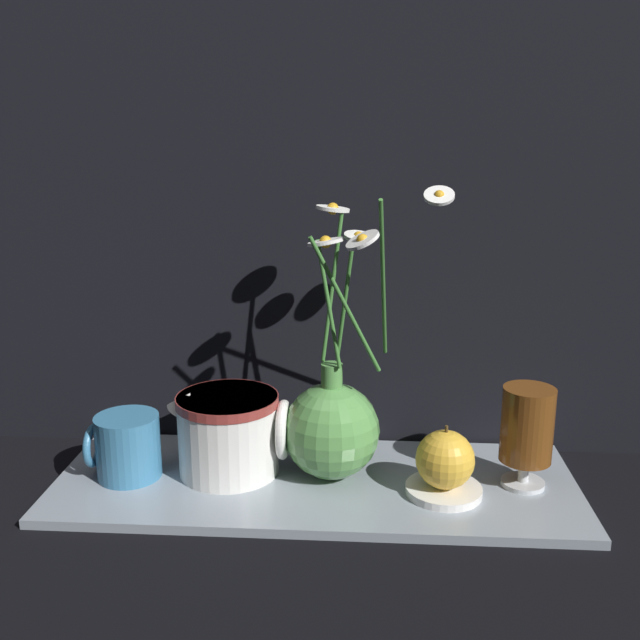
% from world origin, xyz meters
% --- Properties ---
extents(ground_plane, '(6.00, 6.00, 0.00)m').
position_xyz_m(ground_plane, '(0.00, 0.00, 0.00)').
color(ground_plane, black).
extents(shelf, '(0.67, 0.25, 0.01)m').
position_xyz_m(shelf, '(0.00, 0.00, 0.01)').
color(shelf, gray).
rests_on(shelf, ground_plane).
extents(backdrop_wall, '(1.17, 0.02, 1.10)m').
position_xyz_m(backdrop_wall, '(0.00, 0.14, 0.55)').
color(backdrop_wall, black).
rests_on(backdrop_wall, ground_plane).
extents(vase_with_flowers, '(0.21, 0.17, 0.37)m').
position_xyz_m(vase_with_flowers, '(0.02, 0.01, 0.08)').
color(vase_with_flowers, '#59994C').
rests_on(vase_with_flowers, shelf).
extents(yellow_mug, '(0.09, 0.08, 0.08)m').
position_xyz_m(yellow_mug, '(-0.24, -0.01, 0.05)').
color(yellow_mug, teal).
rests_on(yellow_mug, shelf).
extents(ceramic_pitcher, '(0.16, 0.13, 0.12)m').
position_xyz_m(ceramic_pitcher, '(-0.11, 0.01, 0.07)').
color(ceramic_pitcher, white).
rests_on(ceramic_pitcher, shelf).
extents(tea_glass, '(0.07, 0.07, 0.13)m').
position_xyz_m(tea_glass, '(0.26, 0.00, 0.09)').
color(tea_glass, silver).
rests_on(tea_glass, shelf).
extents(saucer_plate, '(0.09, 0.09, 0.01)m').
position_xyz_m(saucer_plate, '(0.16, -0.03, 0.02)').
color(saucer_plate, white).
rests_on(saucer_plate, shelf).
extents(orange_fruit, '(0.07, 0.07, 0.08)m').
position_xyz_m(orange_fruit, '(0.16, -0.03, 0.06)').
color(orange_fruit, gold).
rests_on(orange_fruit, saucer_plate).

